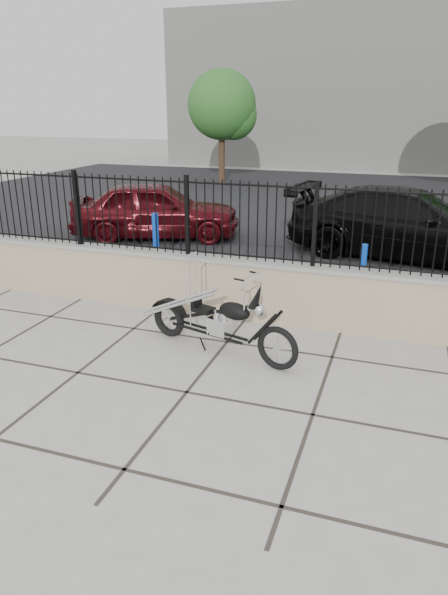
% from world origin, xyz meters
% --- Properties ---
extents(ground_plane, '(90.00, 90.00, 0.00)m').
position_xyz_m(ground_plane, '(0.00, 0.00, 0.00)').
color(ground_plane, '#99968E').
rests_on(ground_plane, ground).
extents(parking_lot, '(30.00, 30.00, 0.00)m').
position_xyz_m(parking_lot, '(0.00, 12.50, 0.00)').
color(parking_lot, black).
rests_on(parking_lot, ground).
extents(retaining_wall, '(14.00, 0.36, 0.96)m').
position_xyz_m(retaining_wall, '(0.00, 2.50, 0.48)').
color(retaining_wall, gray).
rests_on(retaining_wall, ground_plane).
extents(iron_fence, '(14.00, 0.08, 1.20)m').
position_xyz_m(iron_fence, '(0.00, 2.50, 1.56)').
color(iron_fence, black).
rests_on(iron_fence, retaining_wall).
extents(background_building, '(22.00, 6.00, 8.00)m').
position_xyz_m(background_building, '(0.00, 26.50, 4.00)').
color(background_building, beige).
rests_on(background_building, ground_plane).
extents(chopper_motorcycle, '(2.29, 1.02, 1.36)m').
position_xyz_m(chopper_motorcycle, '(-0.04, 1.19, 0.68)').
color(chopper_motorcycle, black).
rests_on(chopper_motorcycle, ground_plane).
extents(car_red, '(4.51, 2.96, 1.43)m').
position_xyz_m(car_red, '(-3.76, 6.98, 0.71)').
color(car_red, '#45090F').
rests_on(car_red, parking_lot).
extents(car_black, '(5.44, 2.80, 1.51)m').
position_xyz_m(car_black, '(2.28, 7.12, 0.75)').
color(car_black, black).
rests_on(car_black, parking_lot).
extents(bollard_a, '(0.17, 0.17, 1.13)m').
position_xyz_m(bollard_a, '(-2.63, 4.65, 0.56)').
color(bollard_a, '#0C34BE').
rests_on(bollard_a, ground_plane).
extents(bollard_b, '(0.12, 0.12, 0.93)m').
position_xyz_m(bollard_b, '(1.62, 4.19, 0.47)').
color(bollard_b, '#0C30B7').
rests_on(bollard_b, ground_plane).
extents(tree_left, '(2.84, 2.84, 4.79)m').
position_xyz_m(tree_left, '(-5.47, 16.95, 3.35)').
color(tree_left, '#382619').
rests_on(tree_left, ground_plane).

